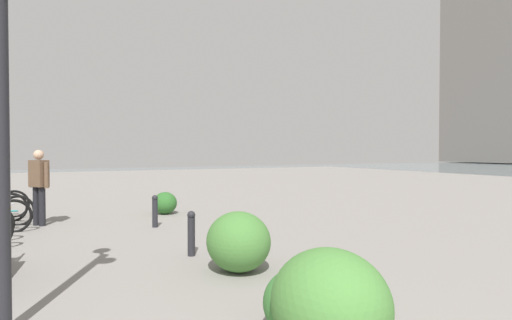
{
  "coord_description": "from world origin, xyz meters",
  "views": [
    {
      "loc": [
        -0.28,
        1.03,
        1.68
      ],
      "look_at": [
        10.47,
        -4.3,
        1.42
      ],
      "focal_mm": 28.31,
      "sensor_mm": 36.0,
      "label": 1
    }
  ],
  "objects_px": {
    "pedestrian": "(39,182)",
    "bollard_mid": "(155,210)",
    "bollard_near": "(191,232)",
    "lamppost": "(0,59)"
  },
  "relations": [
    {
      "from": "pedestrian",
      "to": "lamppost",
      "type": "bearing_deg",
      "value": 179.09
    },
    {
      "from": "bollard_mid",
      "to": "bollard_near",
      "type": "bearing_deg",
      "value": 179.74
    },
    {
      "from": "bollard_near",
      "to": "bollard_mid",
      "type": "relative_size",
      "value": 1.01
    },
    {
      "from": "lamppost",
      "to": "bollard_mid",
      "type": "xyz_separation_m",
      "value": [
        4.62,
        -2.39,
        -2.14
      ]
    },
    {
      "from": "pedestrian",
      "to": "bollard_near",
      "type": "bearing_deg",
      "value": -150.67
    },
    {
      "from": "lamppost",
      "to": "bollard_mid",
      "type": "distance_m",
      "value": 5.62
    },
    {
      "from": "bollard_near",
      "to": "bollard_mid",
      "type": "height_order",
      "value": "bollard_near"
    },
    {
      "from": "lamppost",
      "to": "bollard_mid",
      "type": "height_order",
      "value": "lamppost"
    },
    {
      "from": "pedestrian",
      "to": "bollard_mid",
      "type": "relative_size",
      "value": 2.4
    },
    {
      "from": "pedestrian",
      "to": "bollard_near",
      "type": "height_order",
      "value": "pedestrian"
    }
  ]
}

